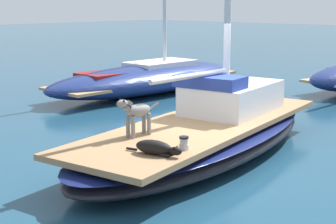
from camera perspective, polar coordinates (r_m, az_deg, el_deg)
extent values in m
plane|color=navy|center=(10.08, 3.86, -4.76)|extent=(120.00, 120.00, 0.00)
ellipsoid|color=black|center=(10.01, 3.88, -3.22)|extent=(3.52, 7.49, 0.56)
ellipsoid|color=navy|center=(9.96, 3.90, -2.22)|extent=(3.54, 7.53, 0.08)
cube|color=#A37A51|center=(9.92, 3.91, -1.38)|extent=(2.99, 6.85, 0.10)
cylinder|color=silver|center=(9.67, 2.60, 4.01)|extent=(0.10, 2.20, 0.10)
cube|color=silver|center=(10.89, 7.13, 1.62)|extent=(1.71, 2.38, 0.60)
cube|color=navy|center=(10.21, 4.67, 3.38)|extent=(1.42, 0.89, 0.24)
ellipsoid|color=black|center=(7.77, -1.59, -3.92)|extent=(0.65, 0.41, 0.22)
ellipsoid|color=black|center=(7.60, 0.85, -4.34)|extent=(0.23, 0.18, 0.13)
cone|color=black|center=(7.63, 1.00, -3.86)|extent=(0.05, 0.05, 0.05)
cone|color=black|center=(7.55, 0.69, -4.03)|extent=(0.05, 0.05, 0.05)
cylinder|color=black|center=(7.74, -0.01, -4.58)|extent=(0.19, 0.10, 0.06)
cylinder|color=black|center=(7.64, -0.43, -4.80)|extent=(0.19, 0.10, 0.06)
cylinder|color=black|center=(7.98, -4.04, -4.11)|extent=(0.18, 0.09, 0.04)
ellipsoid|color=gray|center=(8.78, -3.29, 0.18)|extent=(0.24, 0.53, 0.22)
cylinder|color=gray|center=(8.67, -3.88, -1.71)|extent=(0.07, 0.07, 0.38)
cylinder|color=gray|center=(8.77, -4.44, -1.56)|extent=(0.07, 0.07, 0.38)
cylinder|color=gray|center=(8.90, -2.11, -1.32)|extent=(0.07, 0.07, 0.38)
cylinder|color=gray|center=(9.00, -2.68, -1.19)|extent=(0.07, 0.07, 0.38)
cylinder|color=gray|center=(8.61, -4.46, 0.68)|extent=(0.12, 0.19, 0.19)
ellipsoid|color=gray|center=(8.52, -5.08, 0.94)|extent=(0.14, 0.23, 0.13)
cone|color=#2A2929|center=(8.48, -4.90, 1.30)|extent=(0.05, 0.05, 0.06)
cone|color=#2A2929|center=(8.54, -5.28, 1.38)|extent=(0.05, 0.05, 0.06)
torus|color=black|center=(8.61, -4.46, 0.68)|extent=(0.14, 0.12, 0.10)
cylinder|color=gray|center=(9.01, -1.57, 0.70)|extent=(0.05, 0.22, 0.12)
cylinder|color=#B7B7BC|center=(8.03, 1.76, -3.89)|extent=(0.16, 0.16, 0.08)
cylinder|color=#B7B7BC|center=(8.01, 1.76, -3.28)|extent=(0.13, 0.13, 0.10)
cylinder|color=black|center=(7.99, 1.77, -2.83)|extent=(0.15, 0.15, 0.03)
ellipsoid|color=navy|center=(16.91, -2.23, 3.70)|extent=(2.62, 7.86, 0.95)
cube|color=tan|center=(16.91, -2.22, 3.62)|extent=(2.12, 7.07, 0.08)
cube|color=silver|center=(17.28, -0.82, 4.81)|extent=(1.38, 2.38, 0.52)
cube|color=maroon|center=(15.98, -5.79, 3.88)|extent=(1.26, 2.37, 0.36)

